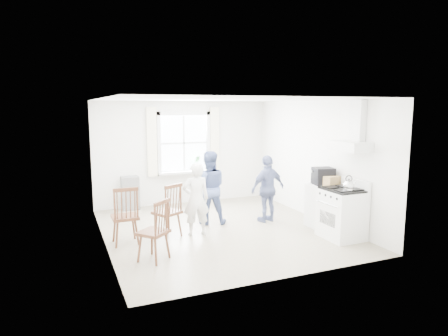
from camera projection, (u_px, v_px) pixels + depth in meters
room_shell at (221, 166)px, 7.86m from camera, size 4.62×5.12×2.64m
window_assembly at (184, 147)px, 10.07m from camera, size 1.88×0.24×1.70m
range_hood at (353, 137)px, 7.32m from camera, size 0.45×0.76×0.94m
shelf_unit at (130, 193)px, 9.59m from camera, size 0.40×0.30×0.80m
gas_stove at (342, 213)px, 7.48m from camera, size 0.68×0.76×1.12m
kettle at (349, 186)px, 7.20m from camera, size 0.20×0.20×0.29m
low_cabinet at (322, 206)px, 8.15m from camera, size 0.50×0.55×0.90m
stereo_stack at (323, 176)px, 8.05m from camera, size 0.45×0.42×0.34m
cardboard_box at (331, 181)px, 7.90m from camera, size 0.35×0.28×0.20m
windsor_chair_a at (171, 205)px, 7.46m from camera, size 0.59×0.59×1.05m
windsor_chair_b at (126, 210)px, 7.05m from camera, size 0.46×0.45×1.08m
windsor_chair_c at (159, 224)px, 6.32m from camera, size 0.60×0.60×1.02m
person_left at (196, 199)px, 7.63m from camera, size 0.56×0.56×1.41m
person_mid at (209, 188)px, 8.38m from camera, size 0.93×0.93×1.55m
person_right at (268, 189)px, 8.54m from camera, size 0.99×0.99×1.44m
potted_plant at (196, 163)px, 10.17m from camera, size 0.24×0.24×0.37m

